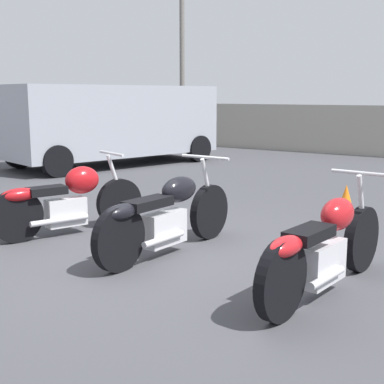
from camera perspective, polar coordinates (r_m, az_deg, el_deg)
ground_plane at (r=5.88m, az=-3.35°, el=-7.09°), size 60.00×60.00×0.00m
light_pole_left at (r=17.60m, az=-1.08°, el=17.92°), size 0.70×0.35×6.84m
motorcycle_slot_0 at (r=6.96m, az=-13.04°, el=-0.85°), size 0.85×1.98×1.01m
motorcycle_slot_1 at (r=5.92m, az=-2.77°, el=-2.51°), size 0.68×2.26×1.04m
motorcycle_slot_2 at (r=4.87m, az=13.94°, el=-5.80°), size 0.61×2.25×1.03m
parked_van at (r=13.69m, az=-8.49°, el=7.52°), size 3.19×5.66×1.98m
traffic_cone_near at (r=7.98m, az=16.09°, el=-0.99°), size 0.30×0.30×0.49m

